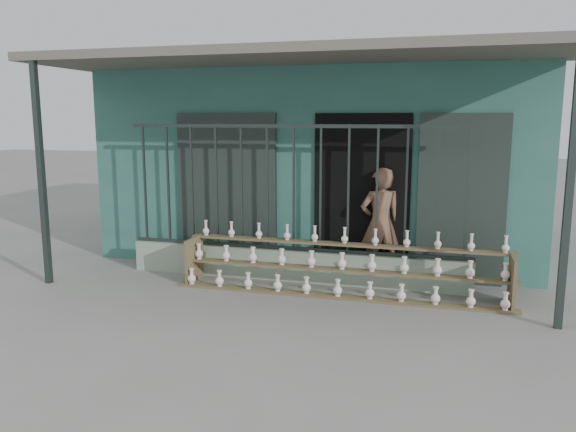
# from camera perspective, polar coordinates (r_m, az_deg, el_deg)

# --- Properties ---
(ground) EXTENTS (60.00, 60.00, 0.00)m
(ground) POSITION_cam_1_polar(r_m,az_deg,el_deg) (7.04, -2.19, -9.41)
(ground) COLOR slate
(workshop_building) EXTENTS (7.40, 6.60, 3.21)m
(workshop_building) POSITION_cam_1_polar(r_m,az_deg,el_deg) (10.77, 4.61, 6.09)
(workshop_building) COLOR #2D6056
(workshop_building) RESTS_ON ground
(parapet_wall) EXTENTS (5.00, 0.20, 0.45)m
(parapet_wall) POSITION_cam_1_polar(r_m,az_deg,el_deg) (8.17, 0.56, -5.02)
(parapet_wall) COLOR gray
(parapet_wall) RESTS_ON ground
(security_fence) EXTENTS (5.00, 0.04, 1.80)m
(security_fence) POSITION_cam_1_polar(r_m,az_deg,el_deg) (7.95, 0.57, 2.83)
(security_fence) COLOR #283330
(security_fence) RESTS_ON parapet_wall
(shelf_rack) EXTENTS (4.50, 0.68, 0.85)m
(shelf_rack) POSITION_cam_1_polar(r_m,az_deg,el_deg) (7.58, 5.41, -5.19)
(shelf_rack) COLOR brown
(shelf_rack) RESTS_ON ground
(elderly_woman) EXTENTS (0.71, 0.60, 1.64)m
(elderly_woman) POSITION_cam_1_polar(r_m,az_deg,el_deg) (8.20, 9.36, -0.83)
(elderly_woman) COLOR brown
(elderly_woman) RESTS_ON ground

